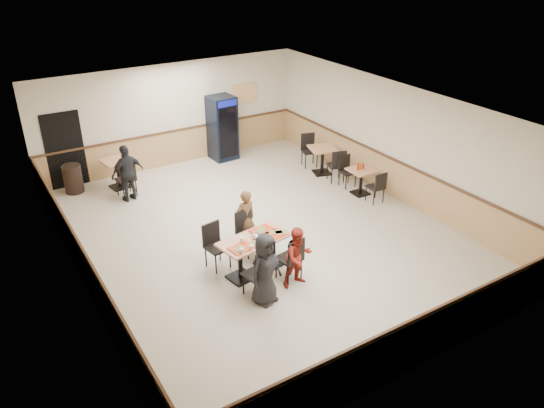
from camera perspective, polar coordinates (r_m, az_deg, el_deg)
ground at (r=12.35m, az=-1.31°, el=-3.18°), size 10.00×10.00×0.00m
room_shell at (r=14.88m, az=-0.45°, el=4.80°), size 10.00×10.00×10.00m
main_table at (r=10.76m, az=-1.89°, el=-4.94°), size 1.57×0.96×0.79m
main_chairs at (r=10.74m, az=-2.11°, el=-5.15°), size 1.56×1.91×1.00m
diner_woman_left at (r=9.82m, az=-0.74°, el=-7.02°), size 0.80×0.63×1.44m
diner_woman_right at (r=10.34m, az=2.83°, el=-5.71°), size 0.61×0.48×1.26m
diner_man_opposite at (r=11.53m, az=-2.89°, el=-1.66°), size 0.52×0.37×1.37m
lone_diner at (r=14.07m, az=-15.27°, el=3.23°), size 0.94×0.54×1.52m
tabletop_clutter at (r=10.59m, az=-1.42°, el=-3.69°), size 1.40×0.78×0.12m
side_table_near at (r=14.21m, az=9.58°, el=2.79°), size 0.68×0.68×0.70m
side_table_near_chair_south at (r=13.85m, az=11.07°, el=1.89°), size 0.43×0.43×0.89m
side_table_near_chair_north at (r=14.60m, az=8.15°, el=3.49°), size 0.43×0.43×0.89m
side_table_far at (r=15.31m, az=5.45°, el=5.11°), size 0.91×0.91×0.78m
side_table_far_chair_south at (r=14.86m, az=6.89°, el=4.24°), size 0.57×0.57×0.99m
side_table_far_chair_north at (r=15.78m, az=4.08°, el=5.76°), size 0.57×0.57×0.99m
condiment_caddy at (r=14.10m, az=9.45°, el=4.03°), size 0.23×0.06×0.20m
back_table at (r=14.96m, az=-16.24°, el=3.61°), size 0.85×0.85×0.80m
back_table_chair_lone at (r=14.40m, az=-15.48°, el=2.67°), size 0.54×0.54×1.01m
pepsi_cooler at (r=16.26m, az=-5.35°, el=8.15°), size 0.77×0.78×1.95m
trash_bin at (r=15.12m, az=-20.62°, el=2.56°), size 0.49×0.49×0.77m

